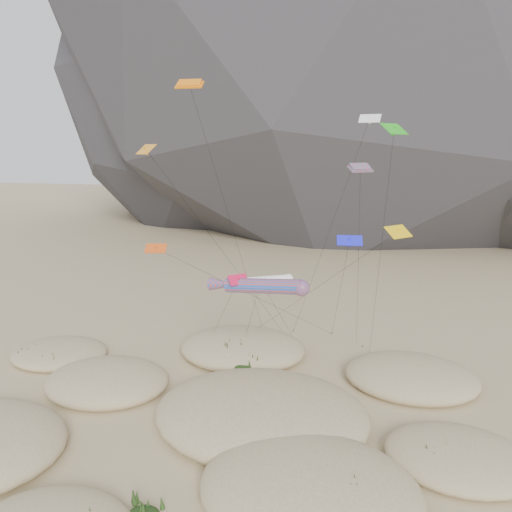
{
  "coord_description": "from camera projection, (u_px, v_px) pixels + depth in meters",
  "views": [
    {
      "loc": [
        12.3,
        -30.5,
        21.6
      ],
      "look_at": [
        0.96,
        12.0,
        12.2
      ],
      "focal_mm": 35.0,
      "sensor_mm": 36.0,
      "label": 1
    }
  ],
  "objects": [
    {
      "name": "rainbow_tube_kite",
      "position": [
        260.0,
        286.0,
        39.8
      ],
      "size": [
        8.89,
        19.74,
        11.94
      ],
      "color": "#E14217",
      "rests_on": "ground"
    },
    {
      "name": "white_tube_kite",
      "position": [
        258.0,
        281.0,
        44.87
      ],
      "size": [
        7.06,
        9.9,
        10.67
      ],
      "color": "white",
      "rests_on": "ground"
    },
    {
      "name": "kite_stakes",
      "position": [
        291.0,
        338.0,
        57.81
      ],
      "size": [
        18.09,
        5.65,
        0.3
      ],
      "color": "#3F2D1E",
      "rests_on": "ground"
    },
    {
      "name": "multi_parafoil",
      "position": [
        360.0,
        171.0,
        42.09
      ],
      "size": [
        2.22,
        12.71,
        20.52
      ],
      "color": "red",
      "rests_on": "ground"
    },
    {
      "name": "orange_parafoil",
      "position": [
        191.0,
        88.0,
        46.91
      ],
      "size": [
        6.3,
        9.95,
        28.13
      ],
      "color": "orange",
      "rests_on": "ground"
    },
    {
      "name": "ground",
      "position": [
        201.0,
        451.0,
        36.43
      ],
      "size": [
        500.0,
        500.0,
        0.0
      ],
      "primitive_type": "plane",
      "color": "#CCB789",
      "rests_on": "ground"
    },
    {
      "name": "dune_grass",
      "position": [
        185.0,
        414.0,
        40.01
      ],
      "size": [
        42.82,
        27.77,
        1.47
      ],
      "color": "black",
      "rests_on": "ground"
    },
    {
      "name": "delta_kites",
      "position": [
        303.0,
        199.0,
        42.56
      ],
      "size": [
        24.5,
        20.3,
        24.76
      ],
      "color": "yellow",
      "rests_on": "ground"
    },
    {
      "name": "dunes",
      "position": [
        213.0,
        411.0,
        40.65
      ],
      "size": [
        48.82,
        38.31,
        3.81
      ],
      "color": "#CCB789",
      "rests_on": "ground"
    }
  ]
}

